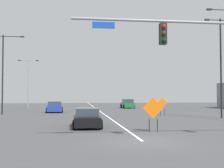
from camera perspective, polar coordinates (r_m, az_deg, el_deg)
ground at (r=14.28m, az=6.15°, el=-11.29°), size 129.55×129.55×0.00m
road_centre_stripe at (r=49.87m, az=-3.43°, el=-4.73°), size 0.16×71.97×0.01m
street_lamp_near_right at (r=35.38m, az=-20.92°, el=3.17°), size 4.73×0.24×9.18m
street_lamp_near_left at (r=29.91m, az=20.84°, el=4.41°), size 3.17×0.24×9.71m
street_lamp_far_left at (r=48.24m, az=-16.34°, el=0.85°), size 3.26×0.24×7.96m
construction_sign_median_far at (r=17.87m, az=8.20°, el=-5.11°), size 1.30×0.09×2.10m
construction_sign_median_near at (r=31.72m, az=9.99°, el=-3.99°), size 1.14×0.17×1.91m
car_blue_distant at (r=37.67m, az=-11.34°, el=-4.55°), size 2.26×3.92×1.39m
car_green_mid at (r=48.41m, az=3.12°, el=-3.96°), size 2.00×3.90×1.52m
car_black_approaching at (r=20.53m, az=-4.97°, el=-6.73°), size 2.03×4.58×1.32m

